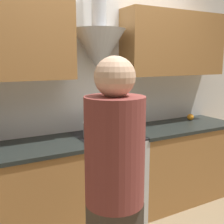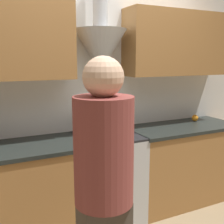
% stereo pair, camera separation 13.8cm
% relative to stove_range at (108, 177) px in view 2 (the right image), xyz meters
% --- Properties ---
extents(wall_back, '(8.40, 0.52, 2.60)m').
position_rel_stove_range_xyz_m(wall_back, '(-0.04, 0.26, 1.03)').
color(wall_back, white).
rests_on(wall_back, ground_plane).
extents(counter_right, '(1.31, 0.62, 0.89)m').
position_rel_stove_range_xyz_m(counter_right, '(0.95, -0.00, -0.00)').
color(counter_right, '#9E6B38').
rests_on(counter_right, ground_plane).
extents(stove_range, '(0.61, 0.60, 0.89)m').
position_rel_stove_range_xyz_m(stove_range, '(0.00, 0.00, 0.00)').
color(stove_range, '#B7BABC').
rests_on(stove_range, ground_plane).
extents(stock_pot, '(0.21, 0.21, 0.14)m').
position_rel_stove_range_xyz_m(stock_pot, '(-0.14, 0.00, 0.51)').
color(stock_pot, '#B7BABC').
rests_on(stock_pot, stove_range).
extents(mixing_bowl, '(0.21, 0.21, 0.06)m').
position_rel_stove_range_xyz_m(mixing_bowl, '(0.14, -0.04, 0.47)').
color(mixing_bowl, '#B7BABC').
rests_on(mixing_bowl, stove_range).
extents(orange_fruit, '(0.08, 0.08, 0.08)m').
position_rel_stove_range_xyz_m(orange_fruit, '(1.23, 0.12, 0.48)').
color(orange_fruit, orange).
rests_on(orange_fruit, counter_right).
extents(person_foreground_left, '(0.33, 0.33, 1.65)m').
position_rel_stove_range_xyz_m(person_foreground_left, '(-0.54, -1.10, 0.47)').
color(person_foreground_left, '#473D33').
rests_on(person_foreground_left, ground_plane).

